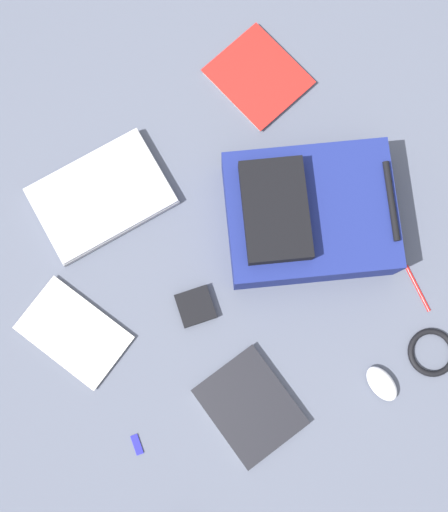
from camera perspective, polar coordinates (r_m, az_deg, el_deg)
The scene contains 11 objects.
ground_plane at distance 1.61m, azimuth -0.18°, elevation -2.02°, with size 3.84×3.84×0.00m, color #4C5160.
backpack at distance 1.59m, azimuth 7.61°, elevation 3.81°, with size 0.53×0.51×0.17m.
laptop at distance 1.67m, azimuth -11.24°, elevation 5.43°, with size 0.37×0.28×0.03m.
book_manual at distance 1.64m, azimuth -13.66°, elevation -6.87°, with size 0.23×0.30×0.01m.
book_blue at distance 1.77m, azimuth 3.17°, elevation 16.15°, with size 0.23×0.26×0.02m.
book_comic at distance 1.59m, azimuth 2.42°, elevation -13.68°, with size 0.20×0.25×0.02m.
computer_mouse at distance 1.63m, azimuth 14.35°, elevation -11.34°, with size 0.06×0.10×0.04m, color silver.
cable_coil at distance 1.68m, azimuth 18.61°, elevation -8.44°, with size 0.12×0.12×0.01m, color black.
pen_blue at distance 1.68m, azimuth 17.47°, elevation -2.83°, with size 0.01×0.01×0.13m, color red.
earbud_pouch at distance 1.60m, azimuth -2.63°, elevation -4.67°, with size 0.09×0.09×0.02m, color black.
usb_stick at distance 1.62m, azimuth -8.04°, elevation -16.85°, with size 0.02×0.05×0.01m, color #191999.
Camera 1 is at (-0.13, -0.17, 1.60)m, focal length 43.36 mm.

